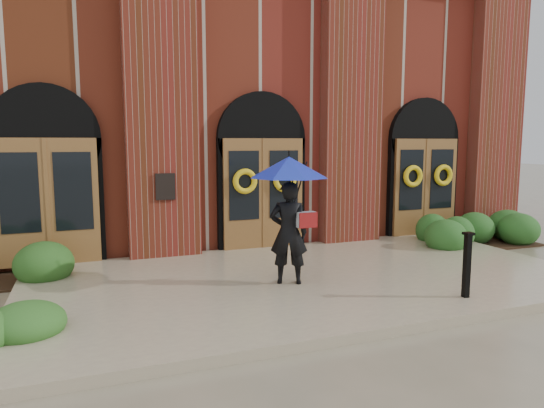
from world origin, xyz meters
name	(u,v)px	position (x,y,z in m)	size (l,w,h in m)	color
ground	(315,285)	(0.00, 0.00, 0.00)	(90.00, 90.00, 0.00)	gray
landing	(311,279)	(0.00, 0.15, 0.07)	(10.00, 5.30, 0.15)	tan
church_building	(202,114)	(0.00, 8.78, 3.50)	(16.20, 12.53, 7.00)	maroon
man_with_umbrella	(289,195)	(-0.58, -0.16, 1.67)	(1.79, 1.79, 2.18)	black
metal_post	(467,263)	(1.71, -1.86, 0.69)	(0.15, 0.15, 1.03)	black
hedge_wall_right	(475,230)	(5.20, 1.63, 0.38)	(2.97, 1.19, 0.76)	#224F1C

